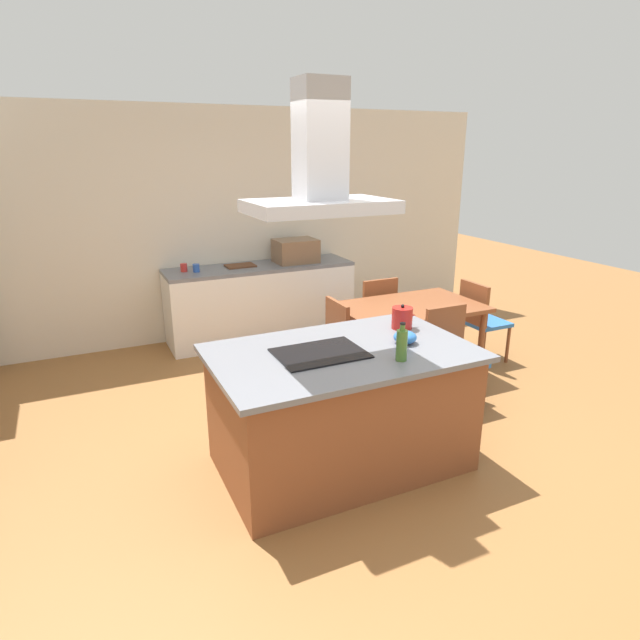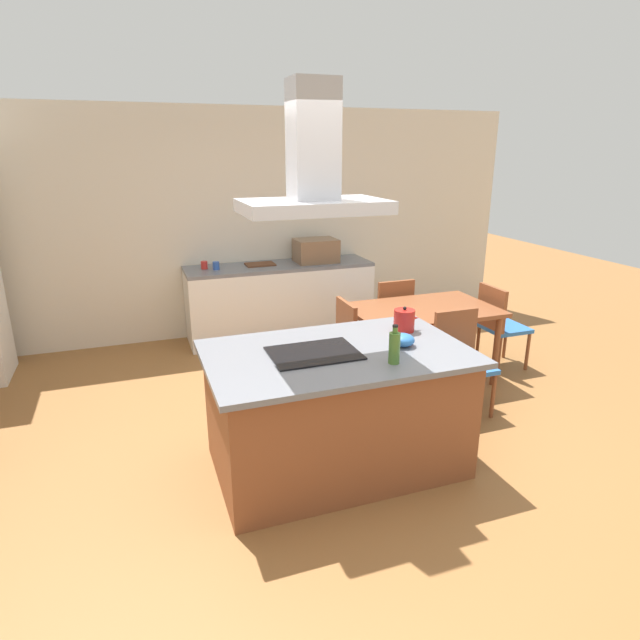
{
  "view_description": "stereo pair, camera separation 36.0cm",
  "coord_description": "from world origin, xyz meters",
  "px_view_note": "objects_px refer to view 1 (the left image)",
  "views": [
    {
      "loc": [
        -1.61,
        -3.04,
        2.24
      ],
      "look_at": [
        0.02,
        0.4,
        1.0
      ],
      "focal_mm": 29.84,
      "sensor_mm": 36.0,
      "label": 1
    },
    {
      "loc": [
        -1.28,
        -3.18,
        2.24
      ],
      "look_at": [
        0.02,
        0.4,
        1.0
      ],
      "focal_mm": 29.84,
      "sensor_mm": 36.0,
      "label": 2
    }
  ],
  "objects_px": {
    "dining_table": "(410,313)",
    "chair_at_left_end": "(327,342)",
    "tea_kettle": "(402,318)",
    "cutting_board": "(240,266)",
    "coffee_mug_blue": "(196,268)",
    "cooktop": "(320,353)",
    "chair_facing_back_wall": "(375,311)",
    "countertop_microwave": "(296,251)",
    "range_hood": "(320,171)",
    "chair_facing_island": "(451,350)",
    "mixing_bowl": "(405,337)",
    "chair_at_right_end": "(480,317)",
    "olive_oil_bottle": "(402,345)",
    "coffee_mug_red": "(184,268)"
  },
  "relations": [
    {
      "from": "dining_table",
      "to": "chair_at_left_end",
      "type": "xyz_separation_m",
      "value": [
        -0.92,
        -0.0,
        -0.16
      ]
    },
    {
      "from": "tea_kettle",
      "to": "chair_at_left_end",
      "type": "distance_m",
      "value": 1.05
    },
    {
      "from": "cutting_board",
      "to": "coffee_mug_blue",
      "type": "bearing_deg",
      "value": -172.79
    },
    {
      "from": "dining_table",
      "to": "cooktop",
      "type": "bearing_deg",
      "value": -143.27
    },
    {
      "from": "chair_facing_back_wall",
      "to": "chair_at_left_end",
      "type": "bearing_deg",
      "value": -143.99
    },
    {
      "from": "countertop_microwave",
      "to": "range_hood",
      "type": "distance_m",
      "value": 3.24
    },
    {
      "from": "cooktop",
      "to": "chair_facing_island",
      "type": "relative_size",
      "value": 0.67
    },
    {
      "from": "mixing_bowl",
      "to": "chair_at_right_end",
      "type": "distance_m",
      "value": 2.21
    },
    {
      "from": "chair_at_right_end",
      "to": "tea_kettle",
      "type": "bearing_deg",
      "value": -150.66
    },
    {
      "from": "olive_oil_bottle",
      "to": "coffee_mug_blue",
      "type": "height_order",
      "value": "olive_oil_bottle"
    },
    {
      "from": "coffee_mug_red",
      "to": "chair_facing_island",
      "type": "relative_size",
      "value": 0.1
    },
    {
      "from": "chair_at_right_end",
      "to": "chair_facing_island",
      "type": "bearing_deg",
      "value": -143.99
    },
    {
      "from": "coffee_mug_red",
      "to": "chair_at_right_end",
      "type": "height_order",
      "value": "coffee_mug_red"
    },
    {
      "from": "countertop_microwave",
      "to": "dining_table",
      "type": "height_order",
      "value": "countertop_microwave"
    },
    {
      "from": "range_hood",
      "to": "mixing_bowl",
      "type": "bearing_deg",
      "value": -6.2
    },
    {
      "from": "coffee_mug_red",
      "to": "chair_facing_back_wall",
      "type": "height_order",
      "value": "coffee_mug_red"
    },
    {
      "from": "chair_at_right_end",
      "to": "coffee_mug_red",
      "type": "bearing_deg",
      "value": 146.81
    },
    {
      "from": "cooktop",
      "to": "dining_table",
      "type": "xyz_separation_m",
      "value": [
        1.52,
        1.14,
        -0.24
      ]
    },
    {
      "from": "olive_oil_bottle",
      "to": "chair_facing_island",
      "type": "relative_size",
      "value": 0.29
    },
    {
      "from": "cooktop",
      "to": "range_hood",
      "type": "relative_size",
      "value": 0.67
    },
    {
      "from": "cooktop",
      "to": "cutting_board",
      "type": "distance_m",
      "value": 2.95
    },
    {
      "from": "cooktop",
      "to": "mixing_bowl",
      "type": "relative_size",
      "value": 3.61
    },
    {
      "from": "olive_oil_bottle",
      "to": "coffee_mug_blue",
      "type": "bearing_deg",
      "value": 101.18
    },
    {
      "from": "countertop_microwave",
      "to": "dining_table",
      "type": "bearing_deg",
      "value": -74.21
    },
    {
      "from": "coffee_mug_red",
      "to": "chair_facing_back_wall",
      "type": "xyz_separation_m",
      "value": [
        1.84,
        -1.14,
        -0.44
      ]
    },
    {
      "from": "olive_oil_bottle",
      "to": "dining_table",
      "type": "height_order",
      "value": "olive_oil_bottle"
    },
    {
      "from": "dining_table",
      "to": "coffee_mug_blue",
      "type": "bearing_deg",
      "value": 134.86
    },
    {
      "from": "chair_at_left_end",
      "to": "chair_facing_island",
      "type": "bearing_deg",
      "value": -36.01
    },
    {
      "from": "olive_oil_bottle",
      "to": "chair_at_right_end",
      "type": "bearing_deg",
      "value": 36.2
    },
    {
      "from": "olive_oil_bottle",
      "to": "cutting_board",
      "type": "bearing_deg",
      "value": 91.68
    },
    {
      "from": "coffee_mug_red",
      "to": "chair_at_left_end",
      "type": "xyz_separation_m",
      "value": [
        0.92,
        -1.8,
        -0.44
      ]
    },
    {
      "from": "cutting_board",
      "to": "coffee_mug_red",
      "type": "bearing_deg",
      "value": 179.19
    },
    {
      "from": "chair_facing_island",
      "to": "chair_at_left_end",
      "type": "relative_size",
      "value": 1.0
    },
    {
      "from": "coffee_mug_blue",
      "to": "chair_at_left_end",
      "type": "xyz_separation_m",
      "value": [
        0.8,
        -1.73,
        -0.44
      ]
    },
    {
      "from": "dining_table",
      "to": "chair_facing_back_wall",
      "type": "distance_m",
      "value": 0.68
    },
    {
      "from": "chair_at_left_end",
      "to": "chair_at_right_end",
      "type": "bearing_deg",
      "value": 0.0
    },
    {
      "from": "countertop_microwave",
      "to": "range_hood",
      "type": "height_order",
      "value": "range_hood"
    },
    {
      "from": "cutting_board",
      "to": "chair_at_left_end",
      "type": "bearing_deg",
      "value": -81.53
    },
    {
      "from": "chair_at_right_end",
      "to": "chair_at_left_end",
      "type": "relative_size",
      "value": 1.0
    },
    {
      "from": "chair_at_left_end",
      "to": "range_hood",
      "type": "height_order",
      "value": "range_hood"
    },
    {
      "from": "range_hood",
      "to": "chair_at_right_end",
      "type": "bearing_deg",
      "value": 25.0
    },
    {
      "from": "mixing_bowl",
      "to": "cutting_board",
      "type": "xyz_separation_m",
      "value": [
        -0.3,
        3.0,
        -0.04
      ]
    },
    {
      "from": "mixing_bowl",
      "to": "coffee_mug_blue",
      "type": "bearing_deg",
      "value": 105.89
    },
    {
      "from": "chair_facing_back_wall",
      "to": "coffee_mug_blue",
      "type": "bearing_deg",
      "value": 148.31
    },
    {
      "from": "cutting_board",
      "to": "chair_at_right_end",
      "type": "relative_size",
      "value": 0.38
    },
    {
      "from": "olive_oil_bottle",
      "to": "dining_table",
      "type": "xyz_separation_m",
      "value": [
        1.09,
        1.47,
        -0.34
      ]
    },
    {
      "from": "tea_kettle",
      "to": "cooktop",
      "type": "bearing_deg",
      "value": -164.75
    },
    {
      "from": "cooktop",
      "to": "olive_oil_bottle",
      "type": "relative_size",
      "value": 2.3
    },
    {
      "from": "cooktop",
      "to": "olive_oil_bottle",
      "type": "bearing_deg",
      "value": -36.86
    },
    {
      "from": "chair_at_right_end",
      "to": "range_hood",
      "type": "relative_size",
      "value": 0.99
    }
  ]
}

